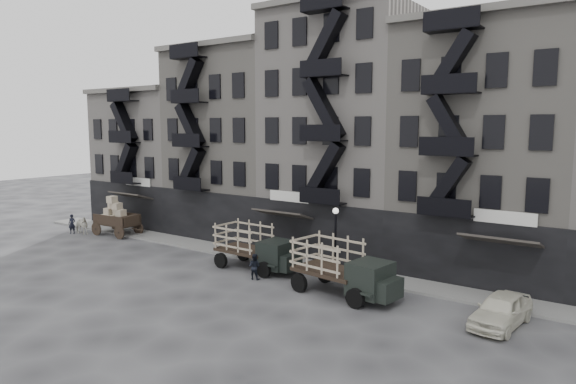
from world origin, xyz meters
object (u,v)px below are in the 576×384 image
Objects in this scene: horse at (81,225)px; stake_truck_east at (343,264)px; wagon at (116,213)px; car_east at (501,310)px; stake_truck_west at (255,244)px; pedestrian_west at (72,224)px; pedestrian_mid at (254,267)px.

stake_truck_east is (25.89, -1.10, 0.96)m from horse.
car_east is at bearing -7.74° from wagon.
stake_truck_west is (18.85, 0.16, 0.88)m from horse.
stake_truck_west is at bearing -176.09° from car_east.
horse is 18.88m from stake_truck_west.
horse is 0.29× the size of stake_truck_east.
pedestrian_west is at bearing -176.94° from stake_truck_west.
car_east is 13.81m from pedestrian_mid.
stake_truck_east is at bearing -92.50° from horse.
pedestrian_mid is at bearing -13.88° from wagon.
stake_truck_west is at bearing 177.51° from stake_truck_east.
horse is 0.80m from pedestrian_west.
wagon is 2.45× the size of pedestrian_west.
stake_truck_east reaches higher than horse.
stake_truck_west reaches higher than horse.
horse is 20.21m from pedestrian_mid.
wagon is 16.10m from stake_truck_west.
wagon reaches higher than stake_truck_west.
wagon is 4.14m from pedestrian_west.
stake_truck_west is at bearing -66.15° from pedestrian_mid.
wagon is 31.21m from car_east.
stake_truck_west is 7.15m from stake_truck_east.
stake_truck_west is 15.11m from car_east.
horse is 0.31× the size of stake_truck_west.
pedestrian_west is (-26.63, 0.79, -0.91)m from stake_truck_east.
pedestrian_mid is at bearing -37.83° from pedestrian_west.
stake_truck_east reaches higher than stake_truck_west.
stake_truck_west is 2.31m from pedestrian_mid.
pedestrian_west is 1.06× the size of pedestrian_mid.
pedestrian_west is at bearing -174.03° from stake_truck_east.
wagon is at bearing -61.57° from horse.
wagon is 23.23m from stake_truck_east.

